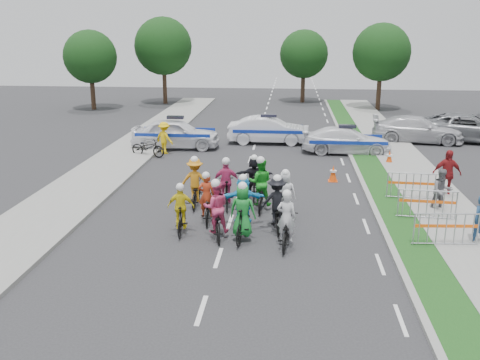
# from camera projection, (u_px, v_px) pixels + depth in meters

# --- Properties ---
(ground) EXTENTS (90.00, 90.00, 0.00)m
(ground) POSITION_uv_depth(u_px,v_px,m) (218.00, 258.00, 15.47)
(ground) COLOR #28282B
(ground) RESTS_ON ground
(curb_right) EXTENTS (0.20, 60.00, 0.12)m
(curb_right) POSITION_uv_depth(u_px,v_px,m) (373.00, 206.00, 19.77)
(curb_right) COLOR gray
(curb_right) RESTS_ON ground
(grass_strip) EXTENTS (1.20, 60.00, 0.11)m
(grass_strip) POSITION_uv_depth(u_px,v_px,m) (392.00, 207.00, 19.71)
(grass_strip) COLOR #154014
(grass_strip) RESTS_ON ground
(sidewalk_right) EXTENTS (2.40, 60.00, 0.13)m
(sidewalk_right) POSITION_uv_depth(u_px,v_px,m) (442.00, 208.00, 19.54)
(sidewalk_right) COLOR gray
(sidewalk_right) RESTS_ON ground
(sidewalk_left) EXTENTS (3.00, 60.00, 0.13)m
(sidewalk_left) POSITION_uv_depth(u_px,v_px,m) (70.00, 197.00, 20.83)
(sidewalk_left) COLOR gray
(sidewalk_left) RESTS_ON ground
(rider_0) EXTENTS (0.79, 1.85, 1.84)m
(rider_0) POSITION_uv_depth(u_px,v_px,m) (286.00, 228.00, 16.11)
(rider_0) COLOR black
(rider_0) RESTS_ON ground
(rider_1) EXTENTS (0.87, 1.88, 1.93)m
(rider_1) POSITION_uv_depth(u_px,v_px,m) (243.00, 218.00, 16.56)
(rider_1) COLOR black
(rider_1) RESTS_ON ground
(rider_2) EXTENTS (1.03, 1.99, 1.94)m
(rider_2) POSITION_uv_depth(u_px,v_px,m) (216.00, 215.00, 16.85)
(rider_2) COLOR black
(rider_2) RESTS_ON ground
(rider_3) EXTENTS (0.88, 1.66, 1.72)m
(rider_3) POSITION_uv_depth(u_px,v_px,m) (181.00, 214.00, 17.14)
(rider_3) COLOR black
(rider_3) RESTS_ON ground
(rider_4) EXTENTS (1.11, 1.93, 1.91)m
(rider_4) POSITION_uv_depth(u_px,v_px,m) (277.00, 208.00, 17.44)
(rider_4) COLOR black
(rider_4) RESTS_ON ground
(rider_5) EXTENTS (1.50, 1.79, 1.84)m
(rider_5) POSITION_uv_depth(u_px,v_px,m) (243.00, 205.00, 17.70)
(rider_5) COLOR black
(rider_5) RESTS_ON ground
(rider_6) EXTENTS (0.81, 1.81, 1.78)m
(rider_6) POSITION_uv_depth(u_px,v_px,m) (207.00, 205.00, 18.26)
(rider_6) COLOR black
(rider_6) RESTS_ON ground
(rider_7) EXTENTS (0.81, 1.75, 1.79)m
(rider_7) POSITION_uv_depth(u_px,v_px,m) (285.00, 199.00, 18.52)
(rider_7) COLOR black
(rider_7) RESTS_ON ground
(rider_8) EXTENTS (0.85, 1.98, 2.01)m
(rider_8) POSITION_uv_depth(u_px,v_px,m) (260.00, 190.00, 19.43)
(rider_8) COLOR black
(rider_8) RESTS_ON ground
(rider_9) EXTENTS (1.01, 1.89, 1.93)m
(rider_9) POSITION_uv_depth(u_px,v_px,m) (226.00, 188.00, 19.62)
(rider_9) COLOR black
(rider_9) RESTS_ON ground
(rider_10) EXTENTS (1.09, 1.92, 1.92)m
(rider_10) POSITION_uv_depth(u_px,v_px,m) (195.00, 186.00, 19.82)
(rider_10) COLOR black
(rider_10) RESTS_ON ground
(rider_11) EXTENTS (1.47, 1.75, 1.82)m
(rider_11) POSITION_uv_depth(u_px,v_px,m) (254.00, 181.00, 20.47)
(rider_11) COLOR black
(rider_11) RESTS_ON ground
(police_car_0) EXTENTS (4.88, 2.18, 1.63)m
(police_car_0) POSITION_uv_depth(u_px,v_px,m) (176.00, 133.00, 29.36)
(police_car_0) COLOR white
(police_car_0) RESTS_ON ground
(police_car_1) EXTENTS (4.63, 1.65, 1.52)m
(police_car_1) POSITION_uv_depth(u_px,v_px,m) (268.00, 130.00, 30.61)
(police_car_1) COLOR white
(police_car_1) RESTS_ON ground
(police_car_2) EXTENTS (4.73, 2.05, 1.36)m
(police_car_2) POSITION_uv_depth(u_px,v_px,m) (347.00, 140.00, 28.22)
(police_car_2) COLOR white
(police_car_2) RESTS_ON ground
(civilian_sedan) EXTENTS (5.35, 2.73, 1.49)m
(civilian_sedan) POSITION_uv_depth(u_px,v_px,m) (417.00, 129.00, 30.91)
(civilian_sedan) COLOR silver
(civilian_sedan) RESTS_ON ground
(civilian_suv) EXTENTS (6.23, 3.91, 1.60)m
(civilian_suv) POSITION_uv_depth(u_px,v_px,m) (468.00, 128.00, 31.13)
(civilian_suv) COLOR slate
(civilian_suv) RESTS_ON ground
(spectator_1) EXTENTS (0.86, 0.72, 1.60)m
(spectator_1) POSITION_uv_depth(u_px,v_px,m) (442.00, 191.00, 19.10)
(spectator_1) COLOR slate
(spectator_1) RESTS_ON ground
(spectator_2) EXTENTS (1.14, 0.52, 1.91)m
(spectator_2) POSITION_uv_depth(u_px,v_px,m) (447.00, 174.00, 20.74)
(spectator_2) COLOR maroon
(spectator_2) RESTS_ON ground
(marshal_hiviz) EXTENTS (1.25, 1.11, 1.68)m
(marshal_hiviz) POSITION_uv_depth(u_px,v_px,m) (164.00, 138.00, 28.08)
(marshal_hiviz) COLOR yellow
(marshal_hiviz) RESTS_ON ground
(barrier_0) EXTENTS (2.03, 0.64, 1.12)m
(barrier_0) POSITION_uv_depth(u_px,v_px,m) (446.00, 231.00, 16.00)
(barrier_0) COLOR #A5A8AD
(barrier_0) RESTS_ON ground
(barrier_1) EXTENTS (2.03, 0.66, 1.12)m
(barrier_1) POSITION_uv_depth(u_px,v_px,m) (427.00, 206.00, 18.24)
(barrier_1) COLOR #A5A8AD
(barrier_1) RESTS_ON ground
(barrier_2) EXTENTS (2.03, 0.62, 1.12)m
(barrier_2) POSITION_uv_depth(u_px,v_px,m) (413.00, 187.00, 20.37)
(barrier_2) COLOR #A5A8AD
(barrier_2) RESTS_ON ground
(cone_0) EXTENTS (0.40, 0.40, 0.70)m
(cone_0) POSITION_uv_depth(u_px,v_px,m) (333.00, 174.00, 23.10)
(cone_0) COLOR #F24C0C
(cone_0) RESTS_ON ground
(cone_1) EXTENTS (0.40, 0.40, 0.70)m
(cone_1) POSITION_uv_depth(u_px,v_px,m) (389.00, 158.00, 25.95)
(cone_1) COLOR #F24C0C
(cone_1) RESTS_ON ground
(parked_bike) EXTENTS (2.00, 1.17, 0.99)m
(parked_bike) POSITION_uv_depth(u_px,v_px,m) (148.00, 147.00, 27.45)
(parked_bike) COLOR black
(parked_bike) RESTS_ON ground
(tree_0) EXTENTS (4.20, 4.20, 6.30)m
(tree_0) POSITION_uv_depth(u_px,v_px,m) (90.00, 57.00, 42.39)
(tree_0) COLOR #382619
(tree_0) RESTS_ON ground
(tree_1) EXTENTS (4.55, 4.55, 6.82)m
(tree_1) POSITION_uv_depth(u_px,v_px,m) (381.00, 52.00, 42.12)
(tree_1) COLOR #382619
(tree_1) RESTS_ON ground
(tree_3) EXTENTS (4.90, 4.90, 7.35)m
(tree_3) POSITION_uv_depth(u_px,v_px,m) (163.00, 46.00, 45.57)
(tree_3) COLOR #382619
(tree_3) RESTS_ON ground
(tree_4) EXTENTS (4.20, 4.20, 6.30)m
(tree_4) POSITION_uv_depth(u_px,v_px,m) (304.00, 54.00, 46.59)
(tree_4) COLOR #382619
(tree_4) RESTS_ON ground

